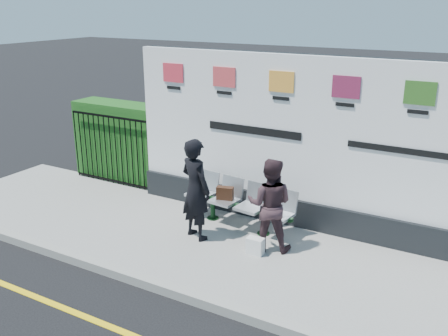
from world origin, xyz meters
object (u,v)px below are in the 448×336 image
Objects in this scene: woman_left at (196,189)px; woman_right at (270,204)px; bench at (237,214)px; billboard at (342,162)px.

woman_left reaches higher than woman_right.
woman_left is (-0.41, -0.72, 0.64)m from bench.
bench is 1.37× the size of woman_right.
billboard is 5.24× the size of woman_right.
billboard reaches higher than woman_left.
woman_right is at bearing -23.35° from bench.
woman_left is at bearing -4.16° from woman_right.
woman_left is (-2.03, -1.33, -0.43)m from billboard.
bench is 1.21× the size of woman_left.
woman_left is 1.27m from woman_right.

